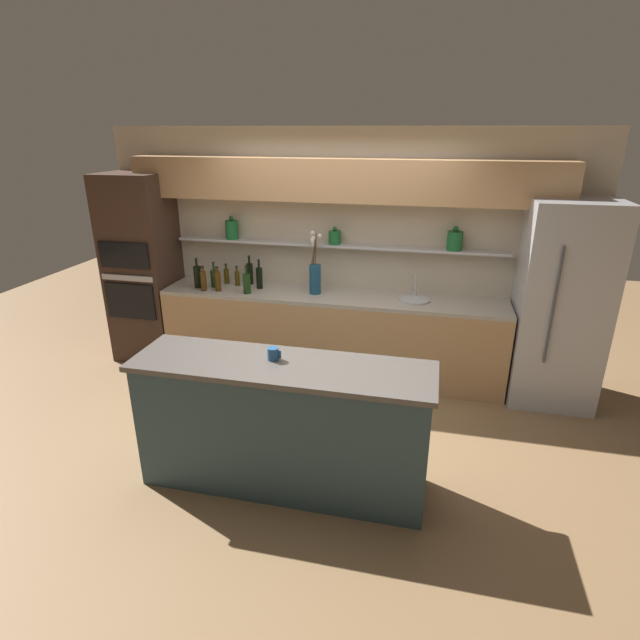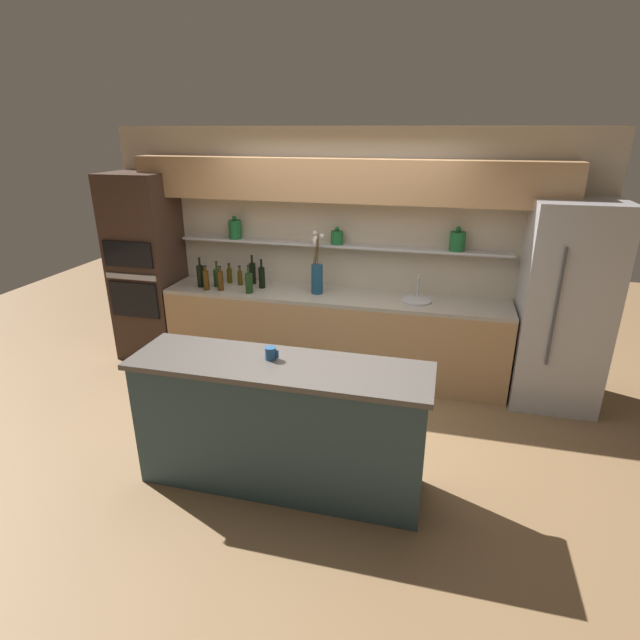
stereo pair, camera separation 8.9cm
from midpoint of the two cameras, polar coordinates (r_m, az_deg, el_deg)
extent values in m
plane|color=olive|center=(4.62, -1.06, -12.82)|extent=(12.00, 12.00, 0.00)
cube|color=beige|center=(5.54, 3.27, 7.73)|extent=(5.20, 0.10, 2.60)
cube|color=#B7B7BC|center=(5.39, 2.53, 8.54)|extent=(3.58, 0.18, 0.02)
cylinder|color=#19602D|center=(5.71, -9.25, 10.18)|extent=(0.14, 0.14, 0.20)
sphere|color=#19602D|center=(5.69, -9.32, 11.43)|extent=(0.05, 0.05, 0.05)
cylinder|color=#19602D|center=(5.37, 2.44, 9.39)|extent=(0.13, 0.13, 0.14)
sphere|color=#19602D|center=(5.35, 2.46, 10.37)|extent=(0.05, 0.05, 0.05)
cylinder|color=#19602D|center=(5.25, 15.90, 8.63)|extent=(0.16, 0.16, 0.19)
sphere|color=#19602D|center=(5.23, 16.04, 9.94)|extent=(0.05, 0.05, 0.05)
cube|color=tan|center=(5.20, 2.97, 15.69)|extent=(4.42, 0.34, 0.42)
cube|color=tan|center=(5.48, 1.89, -1.87)|extent=(3.68, 0.62, 0.88)
cube|color=#ADA393|center=(5.32, 1.95, 2.70)|extent=(3.68, 0.62, 0.04)
cube|color=#334C56|center=(3.81, -3.85, -12.16)|extent=(2.12, 0.55, 0.98)
cube|color=#56514C|center=(3.56, -4.05, -5.27)|extent=(2.18, 0.61, 0.04)
cube|color=#B7B7BC|center=(5.28, 26.49, 1.34)|extent=(0.79, 0.70, 1.99)
cylinder|color=#4C4C51|center=(4.87, 25.84, 1.18)|extent=(0.02, 0.02, 1.09)
cube|color=#3D281E|center=(6.12, -18.76, 5.65)|extent=(0.70, 0.62, 2.13)
cube|color=black|center=(5.94, -20.07, 2.16)|extent=(0.59, 0.02, 0.40)
cube|color=black|center=(5.80, -20.71, 7.01)|extent=(0.59, 0.02, 0.28)
cube|color=#B7B7BC|center=(5.86, -20.40, 4.65)|extent=(0.61, 0.02, 0.06)
cylinder|color=navy|center=(5.31, 0.15, 4.68)|extent=(0.12, 0.12, 0.31)
cylinder|color=#4C3319|center=(5.26, 0.11, 7.45)|extent=(0.02, 0.02, 0.21)
sphere|color=silver|center=(5.27, -0.01, 8.65)|extent=(0.04, 0.04, 0.04)
cylinder|color=#4C3319|center=(5.24, 0.26, 7.93)|extent=(0.02, 0.04, 0.30)
sphere|color=silver|center=(5.22, 0.69, 9.59)|extent=(0.05, 0.05, 0.05)
cylinder|color=#4C3319|center=(5.26, 0.07, 7.64)|extent=(0.04, 0.03, 0.24)
sphere|color=silver|center=(5.27, -0.09, 9.03)|extent=(0.06, 0.06, 0.06)
cylinder|color=#4C3319|center=(5.25, 0.10, 7.55)|extent=(0.04, 0.04, 0.23)
sphere|color=silver|center=(5.26, -0.07, 8.85)|extent=(0.04, 0.04, 0.04)
cylinder|color=#4C3319|center=(5.26, 0.08, 7.77)|extent=(0.02, 0.01, 0.27)
sphere|color=silver|center=(5.27, -0.04, 9.27)|extent=(0.05, 0.05, 0.05)
cylinder|color=#4C3319|center=(5.26, 0.04, 8.11)|extent=(0.06, 0.04, 0.32)
sphere|color=silver|center=(5.26, -0.10, 9.93)|extent=(0.05, 0.05, 0.05)
cylinder|color=#B7B7BC|center=(5.20, 11.45, 2.21)|extent=(0.31, 0.31, 0.02)
cylinder|color=#B7B7BC|center=(5.28, 11.63, 3.83)|extent=(0.02, 0.02, 0.22)
cylinder|color=#B7B7BC|center=(5.19, 11.67, 4.80)|extent=(0.02, 0.12, 0.02)
cylinder|color=black|center=(5.70, -13.05, 4.89)|extent=(0.08, 0.08, 0.24)
cylinder|color=black|center=(5.66, -13.18, 6.45)|extent=(0.02, 0.02, 0.08)
cylinder|color=black|center=(5.64, -13.22, 6.91)|extent=(0.03, 0.03, 0.01)
cylinder|color=#47380A|center=(5.70, -8.68, 4.77)|extent=(0.05, 0.05, 0.16)
cylinder|color=#47380A|center=(5.67, -8.74, 5.78)|extent=(0.03, 0.03, 0.05)
cylinder|color=black|center=(5.66, -8.75, 6.09)|extent=(0.03, 0.03, 0.01)
cylinder|color=#4C2D0C|center=(5.57, -12.43, 4.44)|extent=(0.06, 0.06, 0.22)
cylinder|color=#4C2D0C|center=(5.53, -12.53, 5.74)|extent=(0.03, 0.03, 0.04)
cylinder|color=black|center=(5.53, -12.56, 6.03)|extent=(0.03, 0.03, 0.01)
cylinder|color=#193814|center=(5.68, -11.21, 4.73)|extent=(0.08, 0.08, 0.19)
cylinder|color=#193814|center=(5.64, -11.31, 6.06)|extent=(0.02, 0.02, 0.08)
cylinder|color=black|center=(5.63, -11.34, 6.52)|extent=(0.03, 0.03, 0.01)
cylinder|color=black|center=(5.72, -7.27, 5.30)|extent=(0.08, 0.08, 0.24)
cylinder|color=black|center=(5.68, -7.35, 6.83)|extent=(0.02, 0.02, 0.08)
cylinder|color=black|center=(5.67, -7.37, 7.29)|extent=(0.03, 0.03, 0.01)
cylinder|color=#193814|center=(5.39, -7.64, 4.18)|extent=(0.08, 0.08, 0.21)
cylinder|color=#193814|center=(5.35, -7.72, 5.68)|extent=(0.02, 0.02, 0.08)
cylinder|color=black|center=(5.33, -7.74, 6.17)|extent=(0.03, 0.03, 0.01)
cylinder|color=black|center=(5.54, -6.20, 4.82)|extent=(0.07, 0.07, 0.23)
cylinder|color=black|center=(5.50, -6.27, 6.38)|extent=(0.02, 0.02, 0.08)
cylinder|color=black|center=(5.49, -6.29, 6.85)|extent=(0.03, 0.03, 0.01)
cylinder|color=#4C2D0C|center=(5.53, -10.86, 4.42)|extent=(0.06, 0.06, 0.21)
cylinder|color=#4C2D0C|center=(5.50, -10.95, 5.70)|extent=(0.03, 0.03, 0.04)
cylinder|color=black|center=(5.49, -10.97, 6.00)|extent=(0.03, 0.03, 0.01)
cylinder|color=#47380A|center=(5.79, -9.86, 5.00)|extent=(0.06, 0.06, 0.17)
cylinder|color=#47380A|center=(5.76, -9.93, 6.03)|extent=(0.03, 0.03, 0.05)
cylinder|color=black|center=(5.75, -9.95, 6.34)|extent=(0.03, 0.03, 0.01)
cylinder|color=#235184|center=(3.60, -4.97, -3.81)|extent=(0.08, 0.08, 0.09)
cube|color=#235184|center=(3.59, -4.21, -3.90)|extent=(0.02, 0.01, 0.06)
camera|label=1|loc=(0.04, -89.42, 0.22)|focal=28.00mm
camera|label=2|loc=(0.04, 90.58, -0.22)|focal=28.00mm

